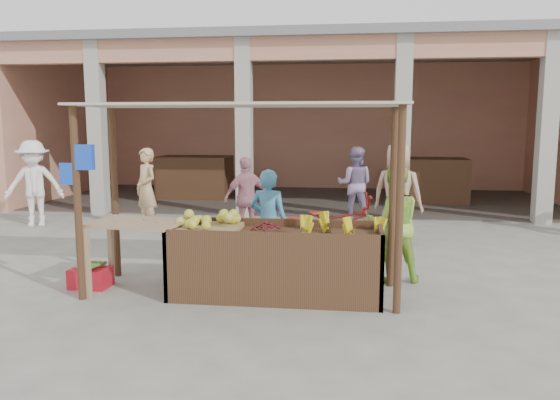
# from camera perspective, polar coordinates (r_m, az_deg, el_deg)

# --- Properties ---
(ground) EXTENTS (60.00, 60.00, 0.00)m
(ground) POSITION_cam_1_polar(r_m,az_deg,el_deg) (7.05, -4.48, -9.74)
(ground) COLOR slate
(ground) RESTS_ON ground
(market_building) EXTENTS (14.40, 6.40, 4.20)m
(market_building) POSITION_cam_1_polar(r_m,az_deg,el_deg) (15.56, 2.45, 10.12)
(market_building) COLOR tan
(market_building) RESTS_ON ground
(fruit_stall) EXTENTS (2.60, 0.95, 0.80)m
(fruit_stall) POSITION_cam_1_polar(r_m,az_deg,el_deg) (6.85, -0.40, -6.75)
(fruit_stall) COLOR #513220
(fruit_stall) RESTS_ON ground
(stall_awning) EXTENTS (4.09, 1.35, 2.39)m
(stall_awning) POSITION_cam_1_polar(r_m,az_deg,el_deg) (6.77, -4.69, 6.55)
(stall_awning) COLOR #513220
(stall_awning) RESTS_ON ground
(banana_heap) EXTENTS (1.02, 0.56, 0.19)m
(banana_heap) POSITION_cam_1_polar(r_m,az_deg,el_deg) (6.68, 6.14, -2.86)
(banana_heap) COLOR yellow
(banana_heap) RESTS_ON fruit_stall
(melon_tray) EXTENTS (0.84, 0.73, 0.22)m
(melon_tray) POSITION_cam_1_polar(r_m,az_deg,el_deg) (6.93, -7.73, -2.41)
(melon_tray) COLOR #977C4E
(melon_tray) RESTS_ON fruit_stall
(berry_heap) EXTENTS (0.42, 0.35, 0.13)m
(berry_heap) POSITION_cam_1_polar(r_m,az_deg,el_deg) (6.82, -1.44, -2.80)
(berry_heap) COLOR maroon
(berry_heap) RESTS_ON fruit_stall
(side_table) EXTENTS (1.24, 0.92, 0.92)m
(side_table) POSITION_cam_1_polar(r_m,az_deg,el_deg) (7.15, -14.69, -3.29)
(side_table) COLOR tan
(side_table) RESTS_ON ground
(papaya_pile) EXTENTS (0.66, 0.38, 0.19)m
(papaya_pile) POSITION_cam_1_polar(r_m,az_deg,el_deg) (7.11, -14.76, -1.41)
(papaya_pile) COLOR #5C9531
(papaya_pile) RESTS_ON side_table
(red_crate) EXTENTS (0.50, 0.37, 0.26)m
(red_crate) POSITION_cam_1_polar(r_m,az_deg,el_deg) (7.68, -19.18, -7.68)
(red_crate) COLOR red
(red_crate) RESTS_ON ground
(plantain_bundle) EXTENTS (0.40, 0.28, 0.08)m
(plantain_bundle) POSITION_cam_1_polar(r_m,az_deg,el_deg) (7.64, -19.24, -6.46)
(plantain_bundle) COLOR #538530
(plantain_bundle) RESTS_ON red_crate
(produce_sacks) EXTENTS (1.00, 0.75, 0.61)m
(produce_sacks) POSITION_cam_1_polar(r_m,az_deg,el_deg) (12.28, 12.11, -0.74)
(produce_sacks) COLOR maroon
(produce_sacks) RESTS_ON ground
(vendor_blue) EXTENTS (0.66, 0.52, 1.61)m
(vendor_blue) POSITION_cam_1_polar(r_m,az_deg,el_deg) (7.80, -1.22, -1.89)
(vendor_blue) COLOR #4695C5
(vendor_blue) RESTS_ON ground
(vendor_green) EXTENTS (0.87, 0.60, 1.67)m
(vendor_green) POSITION_cam_1_polar(r_m,az_deg,el_deg) (7.56, 11.73, -2.14)
(vendor_green) COLOR #91C83E
(vendor_green) RESTS_ON ground
(motorcycle) EXTENTS (0.96, 2.15, 1.08)m
(motorcycle) POSITION_cam_1_polar(r_m,az_deg,el_deg) (8.77, 5.70, -2.54)
(motorcycle) COLOR maroon
(motorcycle) RESTS_ON ground
(shopper_a) EXTENTS (1.38, 1.04, 1.93)m
(shopper_a) POSITION_cam_1_polar(r_m,az_deg,el_deg) (12.48, -24.33, 1.92)
(shopper_a) COLOR white
(shopper_a) RESTS_ON ground
(shopper_b) EXTENTS (1.08, 0.97, 1.64)m
(shopper_b) POSITION_cam_1_polar(r_m,az_deg,el_deg) (10.08, -3.47, 0.47)
(shopper_b) COLOR #CB8593
(shopper_b) RESTS_ON ground
(shopper_c) EXTENTS (1.12, 0.90, 2.01)m
(shopper_c) POSITION_cam_1_polar(r_m,az_deg,el_deg) (9.89, 12.21, 1.23)
(shopper_c) COLOR tan
(shopper_c) RESTS_ON ground
(shopper_e) EXTENTS (0.80, 0.78, 1.71)m
(shopper_e) POSITION_cam_1_polar(r_m,az_deg,el_deg) (11.35, -13.79, 1.30)
(shopper_e) COLOR tan
(shopper_e) RESTS_ON ground
(shopper_f) EXTENTS (0.91, 0.58, 1.78)m
(shopper_f) POSITION_cam_1_polar(r_m,az_deg,el_deg) (12.08, 7.84, 2.03)
(shopper_f) COLOR #977FAA
(shopper_f) RESTS_ON ground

